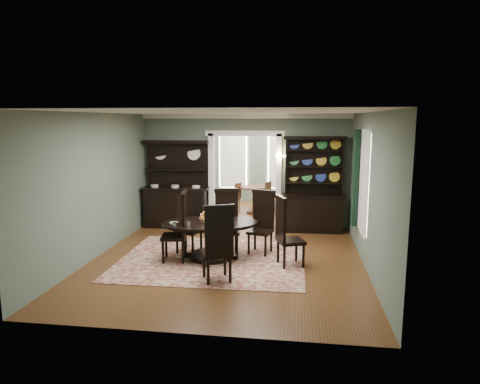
# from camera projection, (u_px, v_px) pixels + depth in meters

# --- Properties ---
(room) EXTENTS (5.51, 6.01, 3.01)m
(room) POSITION_uv_depth(u_px,v_px,m) (226.00, 185.00, 8.48)
(room) COLOR brown
(room) RESTS_ON ground
(parlor) EXTENTS (3.51, 3.50, 3.01)m
(parlor) POSITION_uv_depth(u_px,v_px,m) (255.00, 161.00, 13.85)
(parlor) COLOR brown
(parlor) RESTS_ON ground
(doorway_trim) EXTENTS (2.08, 0.25, 2.57)m
(doorway_trim) POSITION_uv_depth(u_px,v_px,m) (245.00, 167.00, 11.36)
(doorway_trim) COLOR white
(doorway_trim) RESTS_ON floor
(right_window) EXTENTS (0.15, 1.47, 2.12)m
(right_window) POSITION_uv_depth(u_px,v_px,m) (360.00, 180.00, 8.97)
(right_window) COLOR white
(right_window) RESTS_ON wall_right
(wall_sconce) EXTENTS (0.27, 0.21, 0.21)m
(wall_sconce) POSITION_uv_depth(u_px,v_px,m) (281.00, 157.00, 11.03)
(wall_sconce) COLOR #AD8A2E
(wall_sconce) RESTS_ON back_wall_right
(rug) EXTENTS (3.81, 3.19, 0.01)m
(rug) POSITION_uv_depth(u_px,v_px,m) (212.00, 259.00, 8.84)
(rug) COLOR maroon
(rug) RESTS_ON floor
(dining_table) EXTENTS (2.23, 2.23, 0.78)m
(dining_table) POSITION_uv_depth(u_px,v_px,m) (210.00, 233.00, 8.80)
(dining_table) COLOR black
(dining_table) RESTS_ON rug
(centerpiece) EXTENTS (1.37, 0.88, 0.23)m
(centerpiece) POSITION_uv_depth(u_px,v_px,m) (206.00, 219.00, 8.71)
(centerpiece) COLOR white
(centerpiece) RESTS_ON dining_table
(chair_far_left) EXTENTS (0.61, 0.59, 1.37)m
(chair_far_left) POSITION_uv_depth(u_px,v_px,m) (191.00, 219.00, 9.30)
(chair_far_left) COLOR black
(chair_far_left) RESTS_ON rug
(chair_far_mid) EXTENTS (0.61, 0.59, 1.40)m
(chair_far_mid) POSITION_uv_depth(u_px,v_px,m) (227.00, 219.00, 9.19)
(chair_far_mid) COLOR black
(chair_far_mid) RESTS_ON rug
(chair_far_right) EXTENTS (0.61, 0.59, 1.36)m
(chair_far_right) POSITION_uv_depth(u_px,v_px,m) (262.00, 220.00, 9.23)
(chair_far_right) COLOR black
(chair_far_right) RESTS_ON rug
(chair_end_left) EXTENTS (0.57, 0.60, 1.43)m
(chair_end_left) POSITION_uv_depth(u_px,v_px,m) (180.00, 225.00, 8.64)
(chair_end_left) COLOR black
(chair_end_left) RESTS_ON rug
(chair_end_right) EXTENTS (0.64, 0.66, 1.40)m
(chair_end_right) POSITION_uv_depth(u_px,v_px,m) (285.00, 230.00, 8.33)
(chair_end_right) COLOR black
(chair_end_right) RESTS_ON rug
(chair_near) EXTENTS (0.68, 0.67, 1.43)m
(chair_near) POSITION_uv_depth(u_px,v_px,m) (218.00, 242.00, 7.46)
(chair_near) COLOR black
(chair_near) RESTS_ON rug
(sideboard) EXTENTS (1.78, 0.70, 2.31)m
(sideboard) POSITION_uv_depth(u_px,v_px,m) (176.00, 197.00, 11.48)
(sideboard) COLOR black
(sideboard) RESTS_ON floor
(welsh_dresser) EXTENTS (1.58, 0.62, 2.44)m
(welsh_dresser) POSITION_uv_depth(u_px,v_px,m) (313.00, 197.00, 10.98)
(welsh_dresser) COLOR black
(welsh_dresser) RESTS_ON floor
(parlor_table) EXTENTS (0.89, 0.89, 0.83)m
(parlor_table) POSITION_uv_depth(u_px,v_px,m) (254.00, 196.00, 13.18)
(parlor_table) COLOR #502717
(parlor_table) RESTS_ON parlor_floor
(parlor_chair_left) EXTENTS (0.45, 0.44, 0.94)m
(parlor_chair_left) POSITION_uv_depth(u_px,v_px,m) (235.00, 197.00, 13.17)
(parlor_chair_left) COLOR #502717
(parlor_chair_left) RESTS_ON parlor_floor
(parlor_chair_right) EXTENTS (0.48, 0.47, 0.99)m
(parlor_chair_right) POSITION_uv_depth(u_px,v_px,m) (271.00, 197.00, 12.96)
(parlor_chair_right) COLOR #502717
(parlor_chair_right) RESTS_ON parlor_floor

